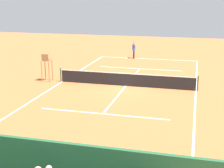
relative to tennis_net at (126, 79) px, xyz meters
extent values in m
plane|color=#BC6033|center=(0.00, 0.00, -0.50)|extent=(60.00, 60.00, 0.00)
cube|color=white|center=(0.00, -11.00, -0.50)|extent=(10.00, 0.10, 0.01)
cube|color=white|center=(0.00, 11.00, -0.50)|extent=(10.00, 0.10, 0.01)
cube|color=white|center=(-5.00, 0.00, -0.50)|extent=(0.10, 22.00, 0.01)
cube|color=white|center=(5.00, 0.00, -0.50)|extent=(0.10, 22.00, 0.01)
cube|color=white|center=(0.00, -6.05, -0.50)|extent=(7.50, 0.10, 0.01)
cube|color=white|center=(0.00, 6.05, -0.50)|extent=(7.50, 0.10, 0.01)
cube|color=white|center=(0.00, 0.00, -0.50)|extent=(0.10, 12.10, 0.01)
cube|color=white|center=(0.00, -11.00, -0.50)|extent=(0.10, 0.30, 0.01)
cube|color=black|center=(0.00, 0.00, -0.05)|extent=(10.00, 0.02, 0.91)
cube|color=white|center=(0.00, 0.00, 0.44)|extent=(10.00, 0.04, 0.06)
cylinder|color=#2D5133|center=(-5.10, 0.00, 0.03)|extent=(0.10, 0.10, 1.07)
cylinder|color=#2D5133|center=(5.10, 0.00, 0.03)|extent=(0.10, 0.10, 1.07)
cube|color=#235633|center=(0.00, 14.00, 0.50)|extent=(18.00, 0.16, 2.00)
cylinder|color=olive|center=(5.90, -0.24, 0.30)|extent=(0.07, 0.07, 1.60)
cylinder|color=olive|center=(6.50, -0.24, 0.30)|extent=(0.07, 0.07, 1.60)
cylinder|color=olive|center=(5.90, 0.36, 0.30)|extent=(0.07, 0.07, 1.60)
cylinder|color=olive|center=(6.50, 0.36, 0.30)|extent=(0.07, 0.07, 1.60)
cube|color=olive|center=(6.20, 0.06, 1.13)|extent=(0.56, 0.56, 0.06)
cube|color=olive|center=(6.20, 0.30, 1.40)|extent=(0.56, 0.06, 0.48)
cube|color=olive|center=(5.94, 0.06, 1.28)|extent=(0.04, 0.48, 0.04)
cube|color=olive|center=(6.46, 0.06, 1.28)|extent=(0.04, 0.48, 0.04)
cylinder|color=black|center=(1.52, -10.99, -0.08)|extent=(0.14, 0.14, 0.85)
cylinder|color=black|center=(1.45, -10.78, -0.08)|extent=(0.14, 0.14, 0.85)
cylinder|color=blue|center=(1.49, -10.89, 0.65)|extent=(0.45, 0.45, 0.60)
sphere|color=tan|center=(1.49, -10.89, 1.06)|extent=(0.22, 0.22, 0.22)
cylinder|color=tan|center=(1.42, -10.68, 1.15)|extent=(0.26, 0.16, 0.55)
cylinder|color=tan|center=(1.55, -11.10, 0.68)|extent=(0.11, 0.11, 0.50)
cylinder|color=black|center=(2.00, -10.81, -0.49)|extent=(0.26, 0.16, 0.03)
torus|color=#D8CC4C|center=(2.24, -10.68, -0.49)|extent=(0.41, 0.41, 0.02)
cylinder|color=white|center=(2.24, -10.68, -0.49)|extent=(0.25, 0.25, 0.00)
sphere|color=#CCDB33|center=(0.01, -9.05, -0.47)|extent=(0.07, 0.07, 0.07)
sphere|color=#CCDB33|center=(0.17, -7.39, -0.47)|extent=(0.07, 0.07, 0.07)
camera|label=1|loc=(-4.85, 22.74, 5.94)|focal=52.76mm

